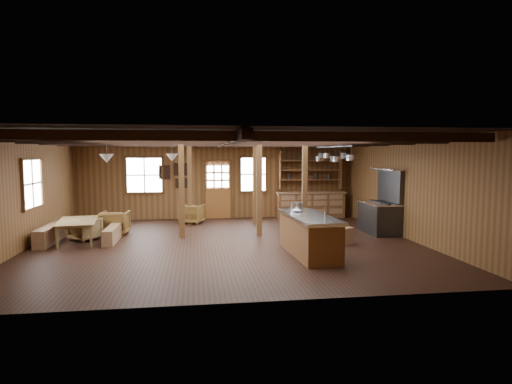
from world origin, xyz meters
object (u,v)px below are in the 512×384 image
commercial_range (381,212)px  armchair_c (85,229)px  kitchen_island (309,235)px  armchair_a (115,223)px  dining_table (79,231)px  armchair_b (192,214)px

commercial_range → armchair_c: bearing=179.2°
kitchen_island → commercial_range: bearing=36.9°
armchair_a → armchair_c: armchair_a is taller
kitchen_island → dining_table: 6.11m
commercial_range → dining_table: commercial_range is taller
kitchen_island → armchair_c: kitchen_island is taller
armchair_c → kitchen_island: bearing=-164.4°
commercial_range → armchair_b: commercial_range is taller
armchair_a → armchair_c: size_ratio=1.11×
commercial_range → dining_table: 8.56m
armchair_c → commercial_range: bearing=-141.2°
commercial_range → armchair_a: 7.85m
kitchen_island → armchair_b: bearing=116.2°
kitchen_island → armchair_b: (-2.73, 4.92, -0.15)m
kitchen_island → armchair_a: 5.90m
commercial_range → armchair_c: size_ratio=2.80×
commercial_range → kitchen_island: bearing=-140.2°
armchair_b → armchair_c: (-2.88, -2.42, -0.01)m
armchair_a → armchair_b: 2.81m
armchair_b → armchair_c: armchair_b is taller
commercial_range → armchair_a: size_ratio=2.52×
dining_table → armchair_b: size_ratio=2.37×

